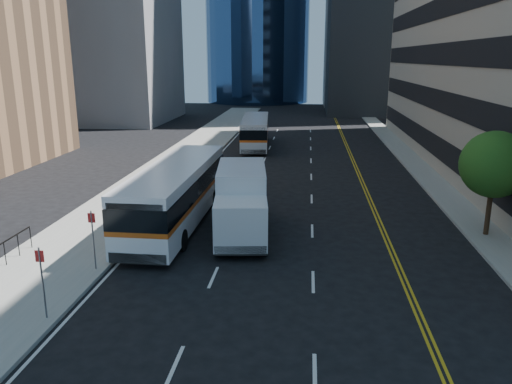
# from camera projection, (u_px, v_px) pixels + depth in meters

# --- Properties ---
(ground) EXTENTS (160.00, 160.00, 0.00)m
(ground) POSITION_uv_depth(u_px,v_px,m) (299.00, 305.00, 17.81)
(ground) COLOR black
(ground) RESTS_ON ground
(sidewalk_west) EXTENTS (5.00, 90.00, 0.15)m
(sidewalk_west) POSITION_uv_depth(u_px,v_px,m) (182.00, 160.00, 42.83)
(sidewalk_west) COLOR gray
(sidewalk_west) RESTS_ON ground
(sidewalk_east) EXTENTS (2.00, 90.00, 0.15)m
(sidewalk_east) POSITION_uv_depth(u_px,v_px,m) (415.00, 164.00, 40.91)
(sidewalk_east) COLOR gray
(sidewalk_east) RESTS_ON ground
(street_tree) EXTENTS (3.20, 3.20, 5.10)m
(street_tree) POSITION_uv_depth(u_px,v_px,m) (494.00, 165.00, 23.65)
(street_tree) COLOR #332114
(street_tree) RESTS_ON sidewalk_east
(bus_front) EXTENTS (2.87, 12.38, 3.18)m
(bus_front) POSITION_uv_depth(u_px,v_px,m) (177.00, 193.00, 26.04)
(bus_front) COLOR white
(bus_front) RESTS_ON ground
(bus_rear) EXTENTS (3.23, 11.31, 2.88)m
(bus_rear) POSITION_uv_depth(u_px,v_px,m) (255.00, 131.00, 49.01)
(bus_rear) COLOR silver
(bus_rear) RESTS_ON ground
(box_truck) EXTENTS (3.13, 7.08, 3.28)m
(box_truck) POSITION_uv_depth(u_px,v_px,m) (241.00, 201.00, 24.48)
(box_truck) COLOR silver
(box_truck) RESTS_ON ground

